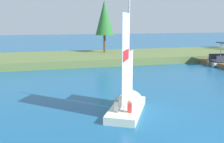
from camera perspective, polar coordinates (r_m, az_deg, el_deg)
shore_bank at (r=33.70m, az=-5.01°, el=3.04°), size 80.00×10.38×0.82m
shoreline_tree_midleft at (r=35.78m, az=-1.67°, el=11.69°), size 2.43×2.43×7.03m
wooden_dock at (r=31.91m, az=22.69°, el=1.50°), size 1.93×6.80×0.49m
sailboat at (r=15.21m, az=3.81°, el=-6.52°), size 3.54×4.71×6.78m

